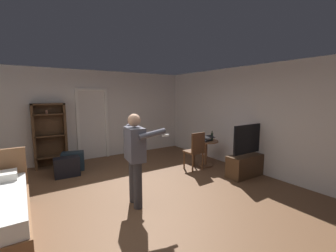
{
  "coord_description": "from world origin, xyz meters",
  "views": [
    {
      "loc": [
        -1.6,
        -3.49,
        1.92
      ],
      "look_at": [
        0.88,
        0.27,
        1.3
      ],
      "focal_mm": 23.72,
      "sensor_mm": 36.0,
      "label": 1
    }
  ],
  "objects_px": {
    "bookshelf": "(50,133)",
    "tv_flatscreen": "(249,161)",
    "side_table": "(206,149)",
    "person_blue_shirt": "(135,153)",
    "laptop": "(206,139)",
    "wooden_chair": "(195,149)",
    "suitcase_small": "(67,167)",
    "bottle_on_table": "(212,136)",
    "suitcase_dark": "(73,161)"
  },
  "relations": [
    {
      "from": "bookshelf",
      "to": "tv_flatscreen",
      "type": "xyz_separation_m",
      "value": [
        3.93,
        -3.37,
        -0.57
      ]
    },
    {
      "from": "bookshelf",
      "to": "bottle_on_table",
      "type": "height_order",
      "value": "bookshelf"
    },
    {
      "from": "tv_flatscreen",
      "to": "wooden_chair",
      "type": "bearing_deg",
      "value": 130.67
    },
    {
      "from": "side_table",
      "to": "person_blue_shirt",
      "type": "distance_m",
      "value": 2.76
    },
    {
      "from": "tv_flatscreen",
      "to": "laptop",
      "type": "distance_m",
      "value": 1.21
    },
    {
      "from": "bookshelf",
      "to": "tv_flatscreen",
      "type": "relative_size",
      "value": 1.38
    },
    {
      "from": "person_blue_shirt",
      "to": "suitcase_dark",
      "type": "relative_size",
      "value": 3.01
    },
    {
      "from": "bookshelf",
      "to": "wooden_chair",
      "type": "bearing_deg",
      "value": -37.78
    },
    {
      "from": "tv_flatscreen",
      "to": "side_table",
      "type": "xyz_separation_m",
      "value": [
        -0.38,
        1.11,
        0.12
      ]
    },
    {
      "from": "side_table",
      "to": "bookshelf",
      "type": "bearing_deg",
      "value": 147.51
    },
    {
      "from": "bookshelf",
      "to": "side_table",
      "type": "distance_m",
      "value": 4.23
    },
    {
      "from": "bookshelf",
      "to": "tv_flatscreen",
      "type": "distance_m",
      "value": 5.21
    },
    {
      "from": "tv_flatscreen",
      "to": "bookshelf",
      "type": "bearing_deg",
      "value": 139.32
    },
    {
      "from": "tv_flatscreen",
      "to": "side_table",
      "type": "distance_m",
      "value": 1.18
    },
    {
      "from": "laptop",
      "to": "wooden_chair",
      "type": "height_order",
      "value": "wooden_chair"
    },
    {
      "from": "bottle_on_table",
      "to": "suitcase_small",
      "type": "relative_size",
      "value": 0.47
    },
    {
      "from": "suitcase_dark",
      "to": "suitcase_small",
      "type": "distance_m",
      "value": 0.46
    },
    {
      "from": "suitcase_small",
      "to": "bottle_on_table",
      "type": "bearing_deg",
      "value": -17.51
    },
    {
      "from": "bottle_on_table",
      "to": "suitcase_dark",
      "type": "distance_m",
      "value": 3.72
    },
    {
      "from": "bookshelf",
      "to": "laptop",
      "type": "height_order",
      "value": "bookshelf"
    },
    {
      "from": "laptop",
      "to": "suitcase_dark",
      "type": "height_order",
      "value": "laptop"
    },
    {
      "from": "bookshelf",
      "to": "side_table",
      "type": "xyz_separation_m",
      "value": [
        3.55,
        -2.26,
        -0.45
      ]
    },
    {
      "from": "side_table",
      "to": "person_blue_shirt",
      "type": "xyz_separation_m",
      "value": [
        -2.54,
        -0.95,
        0.46
      ]
    },
    {
      "from": "laptop",
      "to": "person_blue_shirt",
      "type": "xyz_separation_m",
      "value": [
        -2.52,
        -0.91,
        0.18
      ]
    },
    {
      "from": "person_blue_shirt",
      "to": "suitcase_dark",
      "type": "distance_m",
      "value": 2.72
    },
    {
      "from": "tv_flatscreen",
      "to": "suitcase_small",
      "type": "distance_m",
      "value": 4.37
    },
    {
      "from": "suitcase_dark",
      "to": "suitcase_small",
      "type": "bearing_deg",
      "value": -103.71
    },
    {
      "from": "laptop",
      "to": "suitcase_dark",
      "type": "bearing_deg",
      "value": 151.72
    },
    {
      "from": "laptop",
      "to": "bookshelf",
      "type": "bearing_deg",
      "value": 146.79
    },
    {
      "from": "bookshelf",
      "to": "person_blue_shirt",
      "type": "distance_m",
      "value": 3.36
    },
    {
      "from": "bookshelf",
      "to": "person_blue_shirt",
      "type": "xyz_separation_m",
      "value": [
        1.0,
        -3.21,
        0.01
      ]
    },
    {
      "from": "side_table",
      "to": "laptop",
      "type": "distance_m",
      "value": 0.28
    },
    {
      "from": "tv_flatscreen",
      "to": "person_blue_shirt",
      "type": "distance_m",
      "value": 2.98
    },
    {
      "from": "side_table",
      "to": "wooden_chair",
      "type": "bearing_deg",
      "value": -165.61
    },
    {
      "from": "bookshelf",
      "to": "laptop",
      "type": "bearing_deg",
      "value": -33.21
    },
    {
      "from": "side_table",
      "to": "bottle_on_table",
      "type": "xyz_separation_m",
      "value": [
        0.14,
        -0.08,
        0.34
      ]
    },
    {
      "from": "person_blue_shirt",
      "to": "suitcase_small",
      "type": "distance_m",
      "value": 2.4
    },
    {
      "from": "person_blue_shirt",
      "to": "tv_flatscreen",
      "type": "bearing_deg",
      "value": -3.19
    },
    {
      "from": "tv_flatscreen",
      "to": "suitcase_small",
      "type": "bearing_deg",
      "value": 147.93
    },
    {
      "from": "wooden_chair",
      "to": "suitcase_dark",
      "type": "distance_m",
      "value": 3.18
    },
    {
      "from": "bottle_on_table",
      "to": "suitcase_small",
      "type": "xyz_separation_m",
      "value": [
        -3.47,
        1.29,
        -0.58
      ]
    },
    {
      "from": "tv_flatscreen",
      "to": "suitcase_dark",
      "type": "distance_m",
      "value": 4.44
    },
    {
      "from": "tv_flatscreen",
      "to": "laptop",
      "type": "xyz_separation_m",
      "value": [
        -0.41,
        1.07,
        0.4
      ]
    },
    {
      "from": "bookshelf",
      "to": "tv_flatscreen",
      "type": "bearing_deg",
      "value": -40.68
    },
    {
      "from": "bookshelf",
      "to": "laptop",
      "type": "relative_size",
      "value": 5.16
    },
    {
      "from": "wooden_chair",
      "to": "tv_flatscreen",
      "type": "bearing_deg",
      "value": -49.33
    },
    {
      "from": "laptop",
      "to": "bottle_on_table",
      "type": "bearing_deg",
      "value": -12.25
    },
    {
      "from": "bookshelf",
      "to": "suitcase_dark",
      "type": "distance_m",
      "value": 1.04
    },
    {
      "from": "side_table",
      "to": "suitcase_small",
      "type": "distance_m",
      "value": 3.55
    },
    {
      "from": "tv_flatscreen",
      "to": "side_table",
      "type": "relative_size",
      "value": 1.78
    }
  ]
}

